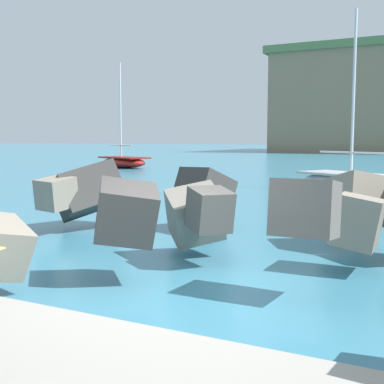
% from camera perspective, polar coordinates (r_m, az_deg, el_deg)
% --- Properties ---
extents(ground_plane, '(400.00, 400.00, 0.00)m').
position_cam_1_polar(ground_plane, '(7.16, 0.55, -11.72)').
color(ground_plane, teal).
extents(breakwater_jetty, '(29.81, 7.54, 1.99)m').
position_cam_1_polar(breakwater_jetty, '(8.28, 2.20, -2.74)').
color(breakwater_jetty, slate).
rests_on(breakwater_jetty, ground).
extents(boat_near_centre, '(6.33, 5.19, 7.57)m').
position_cam_1_polar(boat_near_centre, '(22.11, 18.52, 1.18)').
color(boat_near_centre, white).
rests_on(boat_near_centre, ground).
extents(boat_mid_centre, '(5.27, 3.73, 8.02)m').
position_cam_1_polar(boat_mid_centre, '(39.01, -7.77, 3.48)').
color(boat_mid_centre, maroon).
rests_on(boat_mid_centre, ground).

